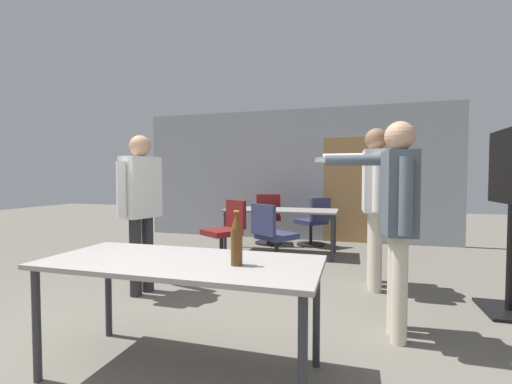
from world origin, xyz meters
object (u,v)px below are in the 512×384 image
Objects in this scene: office_chair_near_pushed at (269,220)px; person_near_casual at (140,198)px; person_far_watching at (397,207)px; person_right_polo at (374,193)px; beer_bottle at (237,240)px; office_chair_mid_tucked at (314,224)px; office_chair_far_right at (273,238)px; office_chair_side_rolled at (226,234)px; tv_screen at (512,197)px.

person_near_casual is at bearing -115.83° from office_chair_near_pushed.
person_near_casual is 1.01× the size of person_far_watching.
person_right_polo is (-0.10, 1.22, 0.06)m from person_far_watching.
person_far_watching reaches higher than beer_bottle.
person_right_polo is 2.01× the size of office_chair_mid_tucked.
person_far_watching is at bearing -18.66° from office_chair_far_right.
office_chair_side_rolled is (-0.73, 0.08, 0.02)m from office_chair_far_right.
beer_bottle is (-2.08, -1.76, -0.19)m from tv_screen.
office_chair_far_right is at bearing 33.80° from person_far_watching.
beer_bottle is at bearing -49.81° from tv_screen.
person_far_watching is 1.83× the size of office_chair_side_rolled.
tv_screen is 3.46m from office_chair_mid_tucked.
office_chair_near_pushed reaches higher than office_chair_side_rolled.
person_far_watching is (2.54, -0.36, -0.01)m from person_near_casual.
beer_bottle is at bearing 155.52° from person_right_polo.
tv_screen is 1.01× the size of person_near_casual.
person_right_polo is 2.01× the size of office_chair_far_right.
tv_screen is 3.97m from office_chair_near_pushed.
person_far_watching is at bearing 173.43° from office_chair_side_rolled.
person_far_watching is 1.77× the size of office_chair_near_pushed.
person_right_polo is (-1.19, 0.40, 0.01)m from tv_screen.
office_chair_side_rolled is 0.96× the size of office_chair_near_pushed.
office_chair_near_pushed reaches higher than office_chair_mid_tucked.
beer_bottle is (0.87, -4.34, 0.44)m from office_chair_near_pushed.
office_chair_near_pushed is at bearing 101.31° from beer_bottle.
office_chair_mid_tucked is 1.98m from office_chair_side_rolled.
person_right_polo reaches higher than tv_screen.
office_chair_far_right is 1.70m from office_chair_near_pushed.
tv_screen is 3.66m from person_near_casual.
person_near_casual reaches higher than person_far_watching.
office_chair_mid_tucked is at bearing -7.58° from office_chair_near_pushed.
office_chair_side_rolled reaches higher than office_chair_mid_tucked.
person_near_casual is at bearing 108.90° from office_chair_side_rolled.
person_near_casual reaches higher than office_chair_far_right.
office_chair_mid_tucked is (1.52, 3.13, -0.63)m from person_near_casual.
office_chair_mid_tucked is at bearing 11.90° from person_far_watching.
person_far_watching is (-1.09, -0.83, -0.05)m from tv_screen.
person_right_polo is 1.56m from office_chair_far_right.
office_chair_side_rolled is at bearing -112.93° from office_chair_near_pushed.
beer_bottle is at bearing 146.72° from office_chair_side_rolled.
person_near_casual is 1.93m from office_chair_far_right.
person_right_polo reaches higher than beer_bottle.
person_near_casual reaches higher than beer_bottle.
tv_screen is 1.25m from person_right_polo.
person_near_casual is at bearing 140.26° from beer_bottle.
tv_screen is at bearing -57.13° from person_far_watching.
beer_bottle reaches higher than office_chair_mid_tucked.
tv_screen reaches higher than office_chair_near_pushed.
person_near_casual is 2.03m from beer_bottle.
office_chair_mid_tucked is at bearing -12.19° from person_near_casual.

